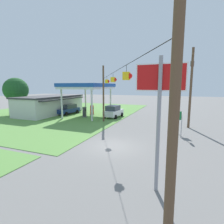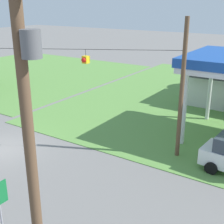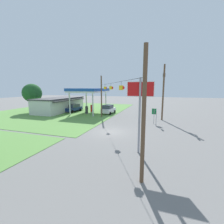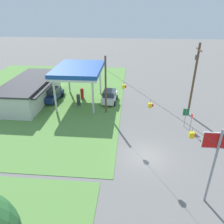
% 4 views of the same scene
% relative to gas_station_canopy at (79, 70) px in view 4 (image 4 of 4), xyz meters
% --- Properties ---
extents(ground_plane, '(160.00, 160.00, 0.00)m').
position_rel_gas_station_canopy_xyz_m(ground_plane, '(-12.46, -9.28, -4.95)').
color(ground_plane, slate).
extents(grass_verge_station_corner, '(36.00, 28.00, 0.04)m').
position_rel_gas_station_canopy_xyz_m(grass_verge_station_corner, '(2.00, 7.67, -4.93)').
color(grass_verge_station_corner, '#5B8E42').
rests_on(grass_verge_station_corner, ground).
extents(gas_station_canopy, '(8.65, 6.62, 5.47)m').
position_rel_gas_station_canopy_xyz_m(gas_station_canopy, '(0.00, 0.00, 0.00)').
color(gas_station_canopy, silver).
rests_on(gas_station_canopy, ground).
extents(gas_station_store, '(13.13, 6.22, 3.29)m').
position_rel_gas_station_canopy_xyz_m(gas_station_store, '(-0.17, 7.65, -3.29)').
color(gas_station_store, silver).
rests_on(gas_station_store, ground).
extents(fuel_pump_near, '(0.71, 0.56, 1.69)m').
position_rel_gas_station_canopy_xyz_m(fuel_pump_near, '(-1.28, -0.00, -4.15)').
color(fuel_pump_near, gray).
rests_on(fuel_pump_near, ground).
extents(fuel_pump_far, '(0.71, 0.56, 1.69)m').
position_rel_gas_station_canopy_xyz_m(fuel_pump_far, '(1.28, -0.00, -4.15)').
color(fuel_pump_far, gray).
rests_on(fuel_pump_far, ground).
extents(car_at_pumps_front, '(4.21, 2.34, 1.97)m').
position_rel_gas_station_canopy_xyz_m(car_at_pumps_front, '(0.28, -4.43, -3.96)').
color(car_at_pumps_front, white).
rests_on(car_at_pumps_front, ground).
extents(car_at_pumps_rear, '(4.89, 2.46, 1.78)m').
position_rel_gas_station_canopy_xyz_m(car_at_pumps_rear, '(0.45, 4.42, -4.03)').
color(car_at_pumps_rear, navy).
rests_on(car_at_pumps_rear, ground).
extents(stop_sign_roadside, '(0.80, 0.08, 2.50)m').
position_rel_gas_station_canopy_xyz_m(stop_sign_roadside, '(-7.49, -14.63, -3.14)').
color(stop_sign_roadside, '#99999E').
rests_on(stop_sign_roadside, ground).
extents(stop_sign_overhead, '(0.22, 2.26, 6.38)m').
position_rel_gas_station_canopy_xyz_m(stop_sign_overhead, '(-17.50, -13.51, -0.35)').
color(stop_sign_overhead, gray).
rests_on(stop_sign_overhead, ground).
extents(route_sign, '(0.10, 0.70, 2.40)m').
position_rel_gas_station_canopy_xyz_m(route_sign, '(-6.17, -14.26, -3.24)').
color(route_sign, gray).
rests_on(route_sign, ground).
extents(utility_pole_main, '(2.20, 0.44, 9.47)m').
position_rel_gas_station_canopy_xyz_m(utility_pole_main, '(-2.79, -15.48, 0.35)').
color(utility_pole_main, brown).
rests_on(utility_pole_main, ground).
extents(signal_span_gantry, '(18.66, 10.24, 7.84)m').
position_rel_gas_station_canopy_xyz_m(signal_span_gantry, '(-12.46, -9.29, -0.73)').
color(signal_span_gantry, brown).
rests_on(signal_span_gantry, ground).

